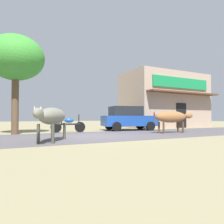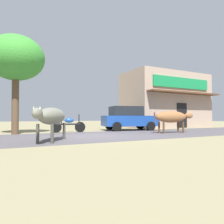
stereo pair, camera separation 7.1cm
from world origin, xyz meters
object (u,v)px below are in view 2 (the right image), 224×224
(parked_motorcycle, at_px, (69,124))
(pedestrian_by_shop, at_px, (153,118))
(roadside_tree, at_px, (16,59))
(cow_near_brown, at_px, (52,116))
(parked_hatchback_car, at_px, (128,118))
(cow_far_dark, at_px, (172,117))

(parked_motorcycle, height_order, pedestrian_by_shop, pedestrian_by_shop)
(parked_motorcycle, distance_m, pedestrian_by_shop, 7.33)
(roadside_tree, bearing_deg, cow_near_brown, -76.92)
(roadside_tree, distance_m, parked_motorcycle, 4.57)
(parked_hatchback_car, height_order, cow_near_brown, parked_hatchback_car)
(roadside_tree, xyz_separation_m, parked_hatchback_car, (7.19, 0.28, -3.16))
(parked_motorcycle, bearing_deg, cow_far_dark, -31.37)
(roadside_tree, relative_size, parked_motorcycle, 2.63)
(roadside_tree, height_order, cow_far_dark, roadside_tree)
(parked_hatchback_car, relative_size, cow_near_brown, 1.50)
(cow_far_dark, bearing_deg, cow_near_brown, -170.74)
(cow_far_dark, relative_size, pedestrian_by_shop, 1.80)
(roadside_tree, bearing_deg, parked_motorcycle, 0.26)
(cow_near_brown, bearing_deg, roadside_tree, 103.08)
(parked_hatchback_car, height_order, cow_far_dark, parked_hatchback_car)
(roadside_tree, relative_size, cow_far_dark, 1.96)
(parked_motorcycle, xyz_separation_m, pedestrian_by_shop, (7.20, 1.29, 0.39))
(roadside_tree, bearing_deg, pedestrian_by_shop, 7.33)
(cow_near_brown, xyz_separation_m, cow_far_dark, (7.04, 1.15, -0.02))
(cow_near_brown, distance_m, pedestrian_by_shop, 10.68)
(parked_hatchback_car, distance_m, cow_far_dark, 3.49)
(roadside_tree, bearing_deg, cow_far_dark, -21.20)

